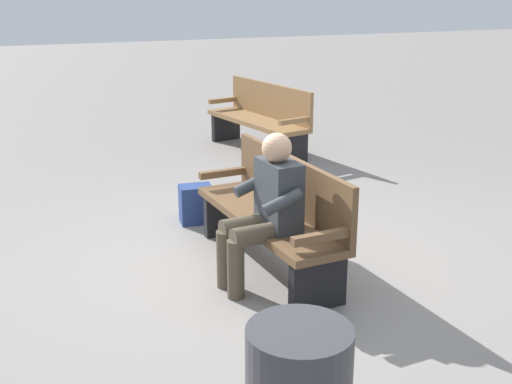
{
  "coord_description": "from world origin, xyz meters",
  "views": [
    {
      "loc": [
        -4.57,
        1.85,
        2.24
      ],
      "look_at": [
        -0.15,
        0.15,
        0.7
      ],
      "focal_mm": 46.36,
      "sensor_mm": 36.0,
      "label": 1
    }
  ],
  "objects_px": {
    "person_seated": "(265,207)",
    "backpack": "(196,204)",
    "bench_near": "(275,212)",
    "bench_far": "(261,117)"
  },
  "relations": [
    {
      "from": "backpack",
      "to": "person_seated",
      "type": "bearing_deg",
      "value": -175.7
    },
    {
      "from": "person_seated",
      "to": "backpack",
      "type": "bearing_deg",
      "value": -0.45
    },
    {
      "from": "bench_near",
      "to": "person_seated",
      "type": "relative_size",
      "value": 1.56
    },
    {
      "from": "person_seated",
      "to": "backpack",
      "type": "relative_size",
      "value": 3.21
    },
    {
      "from": "person_seated",
      "to": "backpack",
      "type": "distance_m",
      "value": 1.57
    },
    {
      "from": "backpack",
      "to": "bench_near",
      "type": "bearing_deg",
      "value": -165.01
    },
    {
      "from": "bench_near",
      "to": "backpack",
      "type": "relative_size",
      "value": 4.99
    },
    {
      "from": "bench_near",
      "to": "person_seated",
      "type": "bearing_deg",
      "value": 141.35
    },
    {
      "from": "bench_near",
      "to": "bench_far",
      "type": "relative_size",
      "value": 0.99
    },
    {
      "from": "backpack",
      "to": "bench_far",
      "type": "relative_size",
      "value": 0.2
    }
  ]
}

